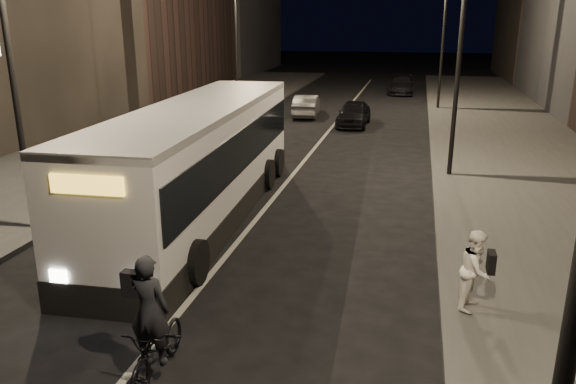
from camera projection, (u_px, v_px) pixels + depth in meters
The scene contains 13 objects.
ground at pixel (162, 334), 10.31m from camera, with size 180.00×180.00×0.00m, color black.
sidewalk_right at pixel (525, 167), 21.51m from camera, with size 7.00×70.00×0.16m, color #363634.
sidewalk_left at pixel (121, 145), 25.12m from camera, with size 7.00×70.00×0.16m, color #363634.
streetlight_right_mid at pixel (454, 24), 18.75m from camera, with size 1.20×0.44×8.12m.
streetlight_right_far at pixel (440, 21), 33.64m from camera, with size 1.20×0.44×8.12m.
streetlight_left_near at pixel (15, 26), 13.57m from camera, with size 1.20×0.44×8.12m.
streetlight_left_far at pixel (240, 21), 30.32m from camera, with size 1.20×0.44×8.12m.
city_bus at pixel (201, 157), 15.92m from camera, with size 3.25×12.19×3.26m.
cyclist_on_bicycle at pixel (155, 337), 8.87m from camera, with size 0.71×1.92×2.19m.
pedestrian_woman at pixel (476, 270), 10.69m from camera, with size 0.77×0.60×1.59m, color white.
car_near at pixel (354, 113), 29.94m from camera, with size 1.57×3.91×1.33m, color black.
car_mid at pixel (306, 106), 32.77m from camera, with size 1.35×3.86×1.27m, color #3A3A3C.
car_far at pixel (402, 85), 42.67m from camera, with size 1.86×4.58×1.33m, color black.
Camera 1 is at (4.28, -8.32, 5.56)m, focal length 35.00 mm.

